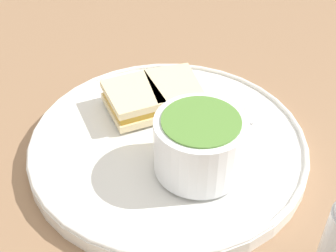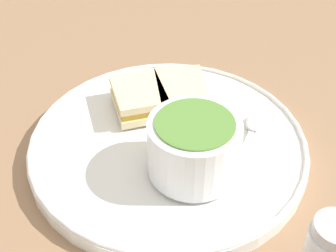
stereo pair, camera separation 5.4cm
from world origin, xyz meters
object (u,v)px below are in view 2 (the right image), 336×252
Objects in this scene: sandwich_half_near at (181,92)px; spoon at (253,127)px; soup_bowl at (194,147)px; sandwich_half_far at (139,98)px.

spoon is at bearing 46.91° from sandwich_half_near.
soup_bowl reaches higher than spoon.
soup_bowl is 0.88× the size of spoon.
sandwich_half_far is (-0.07, -0.13, 0.01)m from spoon.
sandwich_half_far is at bearing -159.54° from soup_bowl.
sandwich_half_near is 0.05m from sandwich_half_far.
soup_bowl is at bearing -4.73° from sandwich_half_near.
spoon is 0.15m from sandwich_half_far.
soup_bowl is at bearing 154.33° from spoon.
sandwich_half_near is at bearing 93.60° from sandwich_half_far.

